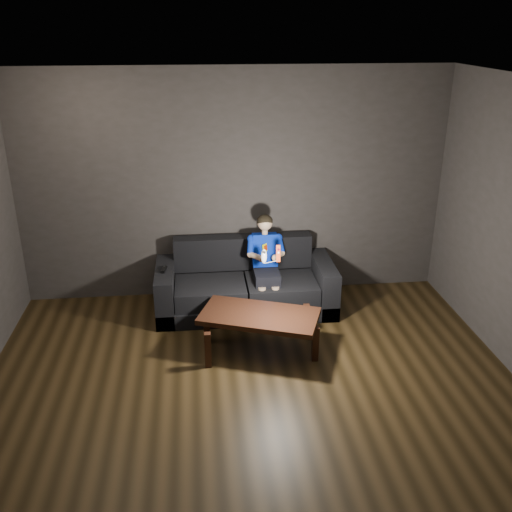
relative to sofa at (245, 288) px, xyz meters
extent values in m
plane|color=black|center=(-0.08, -2.02, -0.26)|extent=(5.00, 5.00, 0.00)
cube|color=#35312D|center=(-0.08, 0.48, 1.09)|extent=(5.00, 0.04, 2.70)
cube|color=white|center=(-0.08, -2.02, 2.44)|extent=(5.00, 5.00, 0.02)
cube|color=black|center=(0.00, -0.03, -0.17)|extent=(2.04, 0.88, 0.18)
cube|color=black|center=(-0.41, -0.12, 0.03)|extent=(0.79, 0.62, 0.21)
cube|color=black|center=(0.41, -0.12, 0.03)|extent=(0.79, 0.62, 0.21)
cube|color=black|center=(0.00, 0.31, 0.33)|extent=(1.63, 0.20, 0.40)
cube|color=black|center=(-0.92, -0.03, 0.02)|extent=(0.20, 0.88, 0.56)
cube|color=black|center=(0.92, -0.03, 0.02)|extent=(0.20, 0.88, 0.56)
cube|color=black|center=(0.23, -0.14, 0.20)|extent=(0.28, 0.36, 0.13)
cube|color=#070B8E|center=(0.23, 0.05, 0.45)|extent=(0.28, 0.20, 0.39)
cube|color=#F7FF06|center=(0.23, -0.03, 0.51)|extent=(0.09, 0.09, 0.09)
cube|color=#C12700|center=(0.23, -0.04, 0.51)|extent=(0.06, 0.06, 0.06)
cylinder|color=tan|center=(0.23, 0.05, 0.67)|extent=(0.07, 0.07, 0.06)
sphere|color=tan|center=(0.23, 0.05, 0.78)|extent=(0.17, 0.17, 0.17)
ellipsoid|color=black|center=(0.23, 0.06, 0.79)|extent=(0.18, 0.18, 0.15)
cylinder|color=#070B8E|center=(0.06, -0.01, 0.52)|extent=(0.08, 0.21, 0.18)
cylinder|color=#070B8E|center=(0.41, -0.01, 0.52)|extent=(0.08, 0.21, 0.18)
cylinder|color=tan|center=(0.11, -0.16, 0.48)|extent=(0.13, 0.22, 0.10)
cylinder|color=tan|center=(0.36, -0.16, 0.48)|extent=(0.13, 0.22, 0.10)
sphere|color=tan|center=(0.16, -0.25, 0.47)|extent=(0.08, 0.08, 0.08)
sphere|color=tan|center=(0.31, -0.25, 0.47)|extent=(0.08, 0.08, 0.08)
cylinder|color=tan|center=(0.16, -0.33, -0.01)|extent=(0.08, 0.08, 0.32)
cylinder|color=tan|center=(0.31, -0.33, -0.01)|extent=(0.08, 0.08, 0.32)
cube|color=#C9441D|center=(0.31, -0.46, 0.61)|extent=(0.05, 0.07, 0.18)
cube|color=maroon|center=(0.31, -0.48, 0.66)|extent=(0.03, 0.01, 0.03)
cylinder|color=white|center=(0.31, -0.48, 0.60)|extent=(0.02, 0.01, 0.02)
ellipsoid|color=white|center=(0.16, -0.45, 0.58)|extent=(0.08, 0.11, 0.16)
cylinder|color=black|center=(0.16, -0.49, 0.64)|extent=(0.03, 0.01, 0.03)
cube|color=black|center=(-0.92, -0.08, 0.31)|extent=(0.06, 0.16, 0.03)
cube|color=black|center=(-0.92, -0.03, 0.33)|extent=(0.02, 0.02, 0.00)
cube|color=black|center=(0.06, -0.95, 0.14)|extent=(1.29, 0.95, 0.05)
cube|color=black|center=(-0.47, -1.19, -0.07)|extent=(0.06, 0.06, 0.37)
cube|color=black|center=(0.58, -1.19, -0.07)|extent=(0.06, 0.06, 0.37)
cube|color=black|center=(-0.47, -0.71, -0.07)|extent=(0.06, 0.06, 0.37)
cube|color=black|center=(0.58, -0.71, -0.07)|extent=(0.06, 0.06, 0.37)
camera|label=1|loc=(-0.52, -5.96, 2.88)|focal=40.00mm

